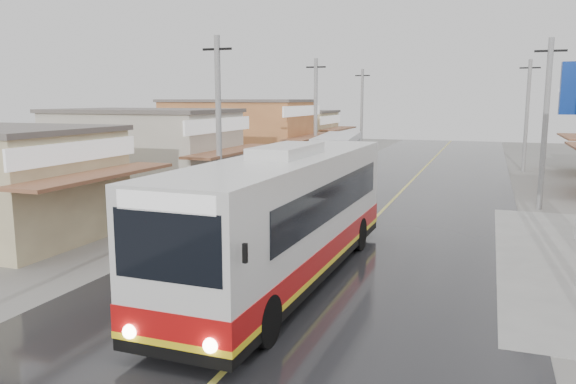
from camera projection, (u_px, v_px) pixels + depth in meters
name	position (u px, v px, depth m)	size (l,w,h in m)	color
ground	(303.00, 292.00, 15.33)	(120.00, 120.00, 0.00)	slate
road	(393.00, 200.00, 29.25)	(12.00, 90.00, 0.02)	black
centre_line	(393.00, 200.00, 29.25)	(0.15, 90.00, 0.01)	#D8CC4C
shopfronts_left	(200.00, 180.00, 36.38)	(11.00, 44.00, 5.20)	tan
utility_poles_left	(275.00, 190.00, 32.52)	(1.60, 50.00, 8.00)	gray
utility_poles_right	(539.00, 209.00, 26.92)	(1.60, 36.00, 8.00)	gray
coach_bus	(288.00, 216.00, 16.11)	(3.01, 12.61, 3.92)	silver
second_bus	(338.00, 155.00, 36.86)	(3.46, 8.91, 2.88)	silver
cyclist	(293.00, 202.00, 25.19)	(1.09, 1.88, 1.92)	black
tricycle_near	(156.00, 206.00, 23.10)	(1.92, 2.32, 1.52)	#26262D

